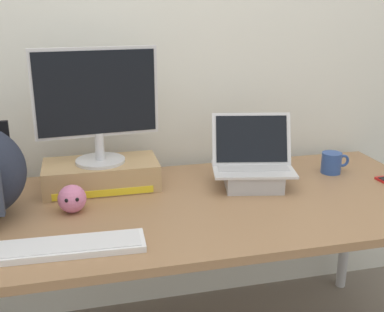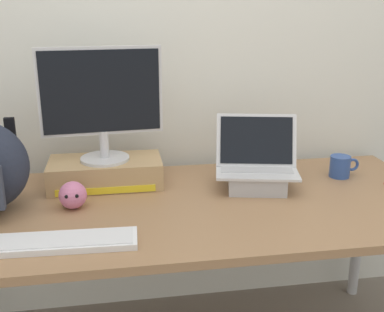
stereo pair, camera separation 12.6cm
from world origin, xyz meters
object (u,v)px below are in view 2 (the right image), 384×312
(desktop_monitor, at_px, (102,101))
(external_keyboard, at_px, (62,242))
(toner_box_yellow, at_px, (106,172))
(open_laptop, at_px, (256,173))
(plush_toy, at_px, (73,195))
(coffee_mug, at_px, (341,166))

(desktop_monitor, bearing_deg, external_keyboard, -109.16)
(toner_box_yellow, relative_size, external_keyboard, 0.97)
(open_laptop, height_order, external_keyboard, open_laptop)
(desktop_monitor, distance_m, open_laptop, 0.67)
(toner_box_yellow, height_order, plush_toy, toner_box_yellow)
(coffee_mug, height_order, plush_toy, plush_toy)
(external_keyboard, bearing_deg, open_laptop, 29.29)
(desktop_monitor, height_order, coffee_mug, desktop_monitor)
(desktop_monitor, xyz_separation_m, coffee_mug, (0.98, -0.06, -0.30))
(plush_toy, bearing_deg, toner_box_yellow, 62.18)
(toner_box_yellow, xyz_separation_m, open_laptop, (0.59, -0.13, 0.01))
(desktop_monitor, distance_m, external_keyboard, 0.61)
(desktop_monitor, bearing_deg, coffee_mug, -8.24)
(coffee_mug, bearing_deg, toner_box_yellow, 176.17)
(desktop_monitor, height_order, open_laptop, desktop_monitor)
(desktop_monitor, xyz_separation_m, open_laptop, (0.59, -0.12, -0.28))
(toner_box_yellow, height_order, coffee_mug, toner_box_yellow)
(external_keyboard, bearing_deg, toner_box_yellow, 77.59)
(external_keyboard, height_order, coffee_mug, coffee_mug)
(open_laptop, relative_size, coffee_mug, 2.81)
(open_laptop, bearing_deg, toner_box_yellow, 179.91)
(external_keyboard, bearing_deg, plush_toy, 89.16)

